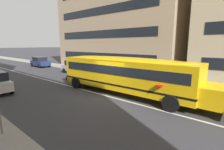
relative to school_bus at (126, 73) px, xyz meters
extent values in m
plane|color=#38383D|center=(-0.56, -1.26, -1.64)|extent=(400.00, 400.00, 0.00)
cube|color=gray|center=(-0.56, 6.29, -1.64)|extent=(120.00, 3.00, 0.01)
cube|color=silver|center=(-0.56, -1.26, -1.64)|extent=(110.00, 0.16, 0.01)
cube|color=yellow|center=(-0.24, 0.00, -0.11)|extent=(10.61, 2.62, 2.11)
cube|color=yellow|center=(5.81, 0.12, -0.63)|extent=(1.58, 2.05, 1.06)
cube|color=black|center=(-5.60, -0.12, -0.99)|extent=(0.24, 2.40, 0.35)
cube|color=black|center=(-0.24, 0.00, 0.27)|extent=(9.98, 2.65, 0.61)
cube|color=black|center=(-0.24, 0.00, -0.73)|extent=(10.63, 2.65, 0.12)
ellipsoid|color=yellow|center=(-0.24, 0.00, 0.95)|extent=(10.19, 2.42, 0.35)
cylinder|color=red|center=(3.17, -1.31, -0.21)|extent=(0.43, 0.43, 0.03)
cylinder|color=black|center=(3.75, 1.28, -1.16)|extent=(0.97, 0.29, 0.96)
cylinder|color=black|center=(3.80, -1.12, -1.16)|extent=(0.97, 0.29, 0.96)
cylinder|color=black|center=(-4.28, 1.11, -1.16)|extent=(0.97, 0.29, 0.96)
cylinder|color=black|center=(-4.23, -1.29, -1.16)|extent=(0.97, 0.29, 0.96)
cube|color=navy|center=(-19.86, 3.46, -0.99)|extent=(3.95, 1.81, 0.70)
cube|color=black|center=(-20.01, 3.46, -0.32)|extent=(2.24, 1.62, 0.64)
cylinder|color=black|center=(-18.54, 4.27, -1.34)|extent=(0.60, 0.20, 0.60)
cylinder|color=black|center=(-18.59, 2.57, -1.34)|extent=(0.60, 0.20, 0.60)
cylinder|color=black|center=(-21.14, 4.34, -1.34)|extent=(0.60, 0.20, 0.60)
cylinder|color=black|center=(-21.19, 2.64, -1.34)|extent=(0.60, 0.20, 0.60)
cube|color=#B7BABF|center=(-10.39, 3.34, -0.99)|extent=(3.96, 1.84, 0.70)
cube|color=black|center=(-10.54, 3.35, -0.32)|extent=(2.25, 1.64, 0.64)
cylinder|color=black|center=(-9.06, 4.15, -1.34)|extent=(0.61, 0.20, 0.60)
cylinder|color=black|center=(-9.12, 2.45, -1.34)|extent=(0.61, 0.20, 0.60)
cylinder|color=black|center=(-11.66, 4.24, -1.34)|extent=(0.61, 0.20, 0.60)
cylinder|color=black|center=(-11.72, 2.54, -1.34)|extent=(0.61, 0.20, 0.60)
cylinder|color=black|center=(-9.33, -5.33, -1.34)|extent=(0.61, 0.21, 0.60)
cylinder|color=black|center=(-6.73, -5.44, -1.34)|extent=(0.61, 0.21, 0.60)
cube|color=tan|center=(-10.07, 14.45, 6.36)|extent=(20.95, 13.33, 16.00)
cube|color=black|center=(-10.07, 7.77, 0.28)|extent=(17.60, 0.04, 1.10)
cube|color=black|center=(-10.07, 7.77, 3.48)|extent=(17.60, 0.04, 1.10)
cube|color=black|center=(-10.07, 7.77, 6.68)|extent=(17.60, 0.04, 1.10)
camera|label=1|loc=(6.90, -9.80, 2.03)|focal=26.51mm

